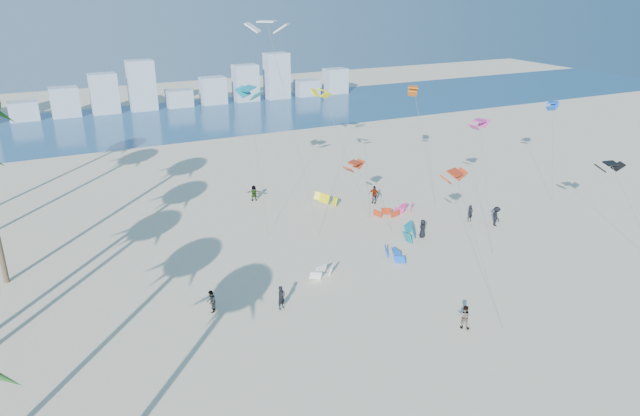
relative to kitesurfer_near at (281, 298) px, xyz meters
name	(u,v)px	position (x,y,z in m)	size (l,w,h in m)	color
ground	(400,390)	(2.50, -10.65, -0.84)	(220.00, 220.00, 0.00)	beige
ocean	(147,122)	(2.50, 61.35, -0.84)	(220.00, 220.00, 0.00)	navy
kitesurfer_near	(281,298)	(0.00, 0.00, 0.00)	(0.62, 0.40, 1.69)	black
kitesurfer_mid	(464,317)	(9.53, -7.27, -0.04)	(0.78, 0.61, 1.60)	gray
kitesurfers_far	(375,217)	(13.14, 9.72, 0.00)	(28.24, 19.86, 1.82)	black
grounded_kites	(375,226)	(12.58, 8.75, -0.40)	(15.56, 16.65, 1.03)	white
flying_kites	(381,96)	(14.46, 11.62, 10.49)	(33.11, 27.99, 18.18)	#B72F12
distant_skyline	(127,93)	(1.31, 71.35, 2.24)	(85.00, 3.00, 8.40)	#9EADBF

